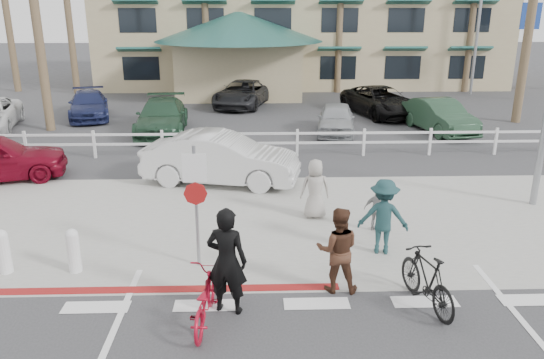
{
  "coord_description": "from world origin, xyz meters",
  "views": [
    {
      "loc": [
        -1.08,
        -7.85,
        5.23
      ],
      "look_at": [
        -0.73,
        3.36,
        1.5
      ],
      "focal_mm": 35.0,
      "sensor_mm": 36.0,
      "label": 1
    }
  ],
  "objects_px": {
    "sign_post": "(196,201)",
    "bike_black": "(427,280)",
    "bike_red": "(204,299)",
    "car_white_sedan": "(221,159)"
  },
  "relations": [
    {
      "from": "sign_post",
      "to": "bike_black",
      "type": "bearing_deg",
      "value": -21.86
    },
    {
      "from": "bike_red",
      "to": "bike_black",
      "type": "height_order",
      "value": "bike_black"
    },
    {
      "from": "bike_red",
      "to": "bike_black",
      "type": "distance_m",
      "value": 3.97
    },
    {
      "from": "sign_post",
      "to": "bike_red",
      "type": "bearing_deg",
      "value": -81.58
    },
    {
      "from": "bike_black",
      "to": "sign_post",
      "type": "bearing_deg",
      "value": -35.55
    },
    {
      "from": "sign_post",
      "to": "car_white_sedan",
      "type": "distance_m",
      "value": 5.45
    },
    {
      "from": "bike_red",
      "to": "car_white_sedan",
      "type": "height_order",
      "value": "car_white_sedan"
    },
    {
      "from": "bike_black",
      "to": "car_white_sedan",
      "type": "bearing_deg",
      "value": -73.68
    },
    {
      "from": "car_white_sedan",
      "to": "sign_post",
      "type": "bearing_deg",
      "value": -169.34
    },
    {
      "from": "bike_red",
      "to": "car_white_sedan",
      "type": "bearing_deg",
      "value": -84.04
    }
  ]
}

